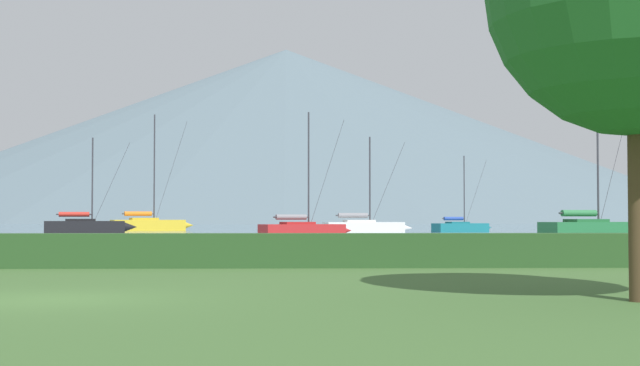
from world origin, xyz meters
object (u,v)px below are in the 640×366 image
at_px(sailboat_slip_9, 149,224).
at_px(sailboat_slip_11, 365,227).
at_px(sailboat_slip_6, 593,228).
at_px(sailboat_slip_10, 86,226).
at_px(sailboat_slip_5, 303,229).
at_px(sailboat_slip_7, 461,227).

bearing_deg(sailboat_slip_9, sailboat_slip_11, -65.26).
bearing_deg(sailboat_slip_6, sailboat_slip_10, 133.55).
bearing_deg(sailboat_slip_5, sailboat_slip_7, 34.30).
xyz_separation_m(sailboat_slip_6, sailboat_slip_7, (-4.45, 27.75, -0.19)).
height_order(sailboat_slip_9, sailboat_slip_11, sailboat_slip_9).
height_order(sailboat_slip_5, sailboat_slip_6, sailboat_slip_6).
xyz_separation_m(sailboat_slip_5, sailboat_slip_11, (5.57, 11.90, 0.04)).
height_order(sailboat_slip_5, sailboat_slip_9, sailboat_slip_9).
relative_size(sailboat_slip_6, sailboat_slip_7, 1.62).
distance_m(sailboat_slip_7, sailboat_slip_11, 16.90).
xyz_separation_m(sailboat_slip_5, sailboat_slip_6, (20.88, -2.91, 0.12)).
bearing_deg(sailboat_slip_6, sailboat_slip_7, 81.20).
distance_m(sailboat_slip_6, sailboat_slip_7, 28.10).
bearing_deg(sailboat_slip_5, sailboat_slip_6, -30.13).
bearing_deg(sailboat_slip_9, sailboat_slip_6, -65.16).
relative_size(sailboat_slip_5, sailboat_slip_11, 1.10).
height_order(sailboat_slip_5, sailboat_slip_11, sailboat_slip_5).
bearing_deg(sailboat_slip_10, sailboat_slip_9, 64.26).
bearing_deg(sailboat_slip_10, sailboat_slip_6, -38.69).
height_order(sailboat_slip_6, sailboat_slip_10, sailboat_slip_6).
xyz_separation_m(sailboat_slip_7, sailboat_slip_10, (-36.65, -5.38, 0.15)).
distance_m(sailboat_slip_7, sailboat_slip_9, 33.86).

